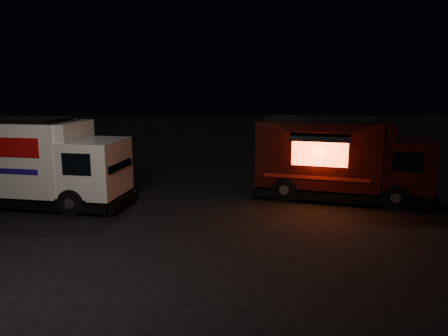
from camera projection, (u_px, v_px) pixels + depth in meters
ground at (150, 236)px, 11.92m from camera, size 80.00×80.00×0.00m
white_truck at (34, 162)px, 14.68m from camera, size 6.82×3.65×2.94m
red_truck at (342, 159)px, 15.43m from camera, size 6.58×4.18×2.88m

